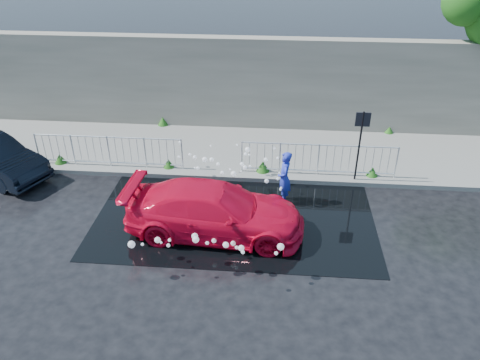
# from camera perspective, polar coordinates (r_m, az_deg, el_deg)

# --- Properties ---
(ground) EXTENTS (90.00, 90.00, 0.00)m
(ground) POSITION_cam_1_polar(r_m,az_deg,el_deg) (13.03, -3.20, -6.55)
(ground) COLOR black
(ground) RESTS_ON ground
(pavement) EXTENTS (30.00, 4.00, 0.15)m
(pavement) POSITION_cam_1_polar(r_m,az_deg,el_deg) (17.22, -0.99, 3.64)
(pavement) COLOR slate
(pavement) RESTS_ON ground
(curb) EXTENTS (30.00, 0.25, 0.16)m
(curb) POSITION_cam_1_polar(r_m,az_deg,el_deg) (15.47, -1.73, 0.34)
(curb) COLOR slate
(curb) RESTS_ON ground
(retaining_wall) EXTENTS (30.00, 0.60, 3.50)m
(retaining_wall) POSITION_cam_1_polar(r_m,az_deg,el_deg) (18.54, -0.35, 11.75)
(retaining_wall) COLOR #696458
(retaining_wall) RESTS_ON pavement
(puddle) EXTENTS (8.00, 5.00, 0.01)m
(puddle) POSITION_cam_1_polar(r_m,az_deg,el_deg) (13.78, -0.58, -4.16)
(puddle) COLOR black
(puddle) RESTS_ON ground
(sign_post) EXTENTS (0.45, 0.06, 2.50)m
(sign_post) POSITION_cam_1_polar(r_m,az_deg,el_deg) (14.95, 14.50, 5.30)
(sign_post) COLOR black
(sign_post) RESTS_ON ground
(railing_left) EXTENTS (5.05, 0.05, 1.10)m
(railing_left) POSITION_cam_1_polar(r_m,az_deg,el_deg) (16.36, -15.71, 3.52)
(railing_left) COLOR silver
(railing_left) RESTS_ON pavement
(railing_right) EXTENTS (5.05, 0.05, 1.10)m
(railing_right) POSITION_cam_1_polar(r_m,az_deg,el_deg) (15.44, 9.52, 2.62)
(railing_right) COLOR silver
(railing_right) RESTS_ON pavement
(weeds) EXTENTS (12.17, 3.93, 0.37)m
(weeds) POSITION_cam_1_polar(r_m,az_deg,el_deg) (16.65, -2.18, 3.57)
(weeds) COLOR #154B14
(weeds) RESTS_ON pavement
(water_spray) EXTENTS (3.67, 5.67, 1.02)m
(water_spray) POSITION_cam_1_polar(r_m,az_deg,el_deg) (13.34, -2.48, -1.70)
(water_spray) COLOR white
(water_spray) RESTS_ON ground
(red_car) EXTENTS (4.95, 2.23, 1.41)m
(red_car) POSITION_cam_1_polar(r_m,az_deg,el_deg) (12.69, -3.07, -3.76)
(red_car) COLOR red
(red_car) RESTS_ON ground
(person) EXTENTS (0.44, 0.63, 1.67)m
(person) POSITION_cam_1_polar(r_m,az_deg,el_deg) (13.97, 5.43, 0.24)
(person) COLOR #2431B6
(person) RESTS_ON ground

